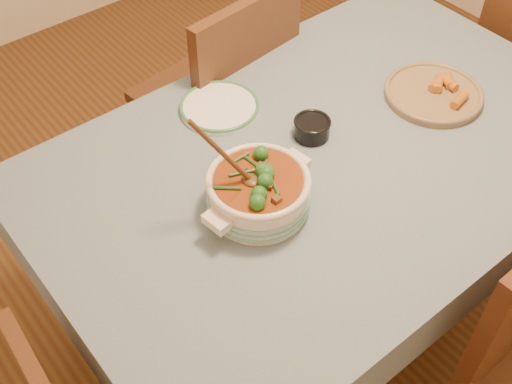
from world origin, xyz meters
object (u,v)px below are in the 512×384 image
at_px(condiment_bowl, 312,127).
at_px(dining_table, 328,173).
at_px(white_plate, 219,107).
at_px(fried_plate, 434,92).
at_px(chair_far, 226,93).
at_px(stew_casserole, 258,190).

bearing_deg(condiment_bowl, dining_table, -88.66).
height_order(dining_table, white_plate, white_plate).
height_order(condiment_bowl, fried_plate, condiment_bowl).
distance_m(white_plate, fried_plate, 0.66).
distance_m(dining_table, chair_far, 0.62).
relative_size(dining_table, white_plate, 6.99).
distance_m(stew_casserole, fried_plate, 0.70).
xyz_separation_m(stew_casserole, white_plate, (0.16, 0.38, -0.06)).
distance_m(white_plate, chair_far, 0.40).
bearing_deg(dining_table, stew_casserole, -172.87).
bearing_deg(chair_far, condiment_bowl, 75.97).
relative_size(dining_table, fried_plate, 4.31).
bearing_deg(stew_casserole, chair_far, 60.20).
distance_m(fried_plate, chair_far, 0.74).
xyz_separation_m(fried_plate, chair_far, (-0.34, 0.62, -0.23)).
bearing_deg(condiment_bowl, white_plate, 118.19).
distance_m(dining_table, condiment_bowl, 0.15).
distance_m(white_plate, condiment_bowl, 0.29).
relative_size(white_plate, condiment_bowl, 2.04).
bearing_deg(chair_far, fried_plate, 112.08).
bearing_deg(stew_casserole, white_plate, 67.65).
bearing_deg(white_plate, fried_plate, -33.68).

